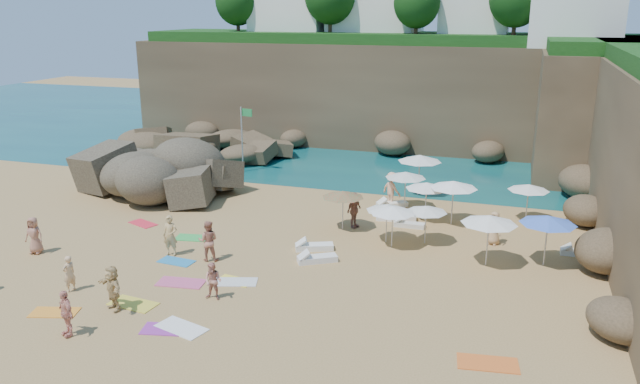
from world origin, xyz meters
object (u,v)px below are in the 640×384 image
(rock_outcrop, at_px, (163,191))
(person_stand_6, at_px, (69,274))
(person_stand_3, at_px, (354,210))
(person_stand_2, at_px, (392,189))
(person_stand_5, at_px, (215,166))
(lounger_0, at_px, (396,217))
(flag_pole, at_px, (244,131))
(person_stand_1, at_px, (208,241))
(person_stand_4, at_px, (494,228))
(parasol_0, at_px, (427,186))
(parasol_2, at_px, (454,185))
(parasol_1, at_px, (420,158))

(rock_outcrop, distance_m, person_stand_6, 13.99)
(person_stand_3, height_order, person_stand_6, person_stand_3)
(person_stand_2, height_order, person_stand_5, person_stand_2)
(lounger_0, bearing_deg, flag_pole, 140.73)
(person_stand_1, bearing_deg, person_stand_4, -170.18)
(parasol_0, distance_m, person_stand_5, 15.02)
(flag_pole, xyz_separation_m, person_stand_3, (9.89, -8.44, -1.90))
(flag_pole, height_order, person_stand_5, flag_pole)
(flag_pole, distance_m, person_stand_2, 11.88)
(parasol_0, relative_size, person_stand_1, 1.20)
(parasol_0, xyz_separation_m, person_stand_5, (-14.35, 4.32, -1.13))
(rock_outcrop, xyz_separation_m, person_stand_6, (4.10, -13.35, 0.73))
(rock_outcrop, height_order, person_stand_2, person_stand_2)
(flag_pole, height_order, person_stand_1, flag_pole)
(person_stand_5, bearing_deg, parasol_2, -29.44)
(person_stand_5, bearing_deg, rock_outcrop, -127.41)
(rock_outcrop, height_order, person_stand_3, person_stand_3)
(parasol_2, bearing_deg, parasol_0, 174.19)
(rock_outcrop, height_order, flag_pole, flag_pole)
(person_stand_5, xyz_separation_m, person_stand_6, (2.46, -17.06, -0.03))
(person_stand_1, bearing_deg, person_stand_3, -145.60)
(rock_outcrop, xyz_separation_m, person_stand_5, (1.63, 3.70, 0.76))
(lounger_0, relative_size, person_stand_2, 1.08)
(parasol_0, relative_size, person_stand_6, 1.49)
(parasol_2, xyz_separation_m, person_stand_2, (-3.58, 2.16, -1.15))
(parasol_1, relative_size, person_stand_4, 1.61)
(flag_pole, relative_size, person_stand_1, 2.42)
(person_stand_1, bearing_deg, parasol_1, -135.59)
(parasol_1, relative_size, parasol_2, 1.05)
(parasol_2, height_order, person_stand_1, parasol_2)
(rock_outcrop, relative_size, parasol_1, 3.00)
(parasol_0, height_order, person_stand_3, parasol_0)
(parasol_1, xyz_separation_m, person_stand_3, (-2.14, -6.73, -1.31))
(flag_pole, height_order, person_stand_3, flag_pole)
(person_stand_4, xyz_separation_m, person_stand_6, (-15.45, -10.34, -0.06))
(parasol_2, distance_m, person_stand_6, 18.34)
(person_stand_1, height_order, person_stand_6, person_stand_1)
(person_stand_2, xyz_separation_m, person_stand_5, (-12.13, 2.29, -0.20))
(person_stand_6, bearing_deg, person_stand_3, 154.38)
(parasol_1, distance_m, lounger_0, 5.37)
(parasol_0, relative_size, person_stand_2, 1.14)
(parasol_0, height_order, lounger_0, parasol_0)
(parasol_0, distance_m, lounger_0, 2.29)
(person_stand_1, height_order, person_stand_4, person_stand_1)
(parasol_0, bearing_deg, parasol_2, -5.81)
(lounger_0, xyz_separation_m, person_stand_6, (-10.43, -12.36, 0.57))
(rock_outcrop, xyz_separation_m, person_stand_2, (13.76, 1.41, 0.96))
(parasol_1, distance_m, person_stand_3, 7.18)
(parasol_2, distance_m, person_stand_2, 4.34)
(person_stand_3, xyz_separation_m, person_stand_6, (-8.63, -10.58, -0.18))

